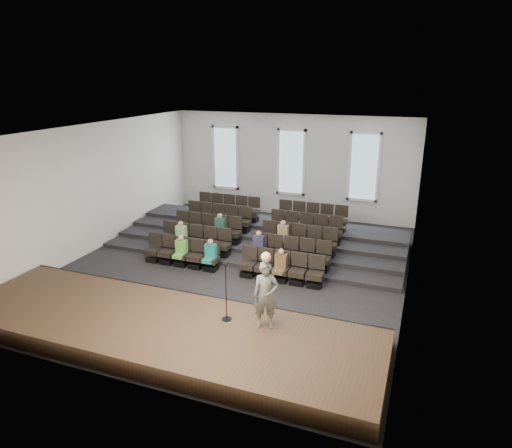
{
  "coord_description": "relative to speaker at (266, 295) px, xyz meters",
  "views": [
    {
      "loc": [
        6.2,
        -14.24,
        6.76
      ],
      "look_at": [
        0.61,
        0.5,
        1.58
      ],
      "focal_mm": 32.0,
      "sensor_mm": 36.0,
      "label": 1
    }
  ],
  "objects": [
    {
      "name": "ground",
      "position": [
        -2.71,
        4.34,
        -1.4
      ],
      "size": [
        14.0,
        14.0,
        0.0
      ],
      "primitive_type": "plane",
      "color": "black",
      "rests_on": "ground"
    },
    {
      "name": "windows",
      "position": [
        -2.71,
        11.3,
        1.3
      ],
      "size": [
        8.44,
        0.1,
        3.24
      ],
      "color": "white",
      "rests_on": "wall_back"
    },
    {
      "name": "wall_right",
      "position": [
        3.31,
        4.34,
        1.1
      ],
      "size": [
        0.04,
        14.0,
        5.0
      ],
      "primitive_type": "cube",
      "color": "silver",
      "rests_on": "ground"
    },
    {
      "name": "wall_left",
      "position": [
        -8.73,
        4.34,
        1.1
      ],
      "size": [
        0.04,
        14.0,
        5.0
      ],
      "primitive_type": "cube",
      "color": "silver",
      "rests_on": "ground"
    },
    {
      "name": "seating_rows",
      "position": [
        -2.71,
        5.88,
        -0.72
      ],
      "size": [
        6.8,
        4.7,
        1.67
      ],
      "color": "black",
      "rests_on": "ground"
    },
    {
      "name": "stage",
      "position": [
        -2.71,
        -0.76,
        -1.15
      ],
      "size": [
        11.8,
        3.6,
        0.5
      ],
      "primitive_type": "cube",
      "color": "#3D291A",
      "rests_on": "ground"
    },
    {
      "name": "mic_stand",
      "position": [
        -1.1,
        -0.04,
        -0.41
      ],
      "size": [
        0.27,
        0.27,
        1.64
      ],
      "color": "black",
      "rests_on": "stage"
    },
    {
      "name": "wall_front",
      "position": [
        -2.71,
        -2.68,
        1.1
      ],
      "size": [
        12.0,
        0.04,
        5.0
      ],
      "primitive_type": "cube",
      "color": "silver",
      "rests_on": "ground"
    },
    {
      "name": "wall_back",
      "position": [
        -2.71,
        11.36,
        1.1
      ],
      "size": [
        12.0,
        0.04,
        5.0
      ],
      "primitive_type": "cube",
      "color": "silver",
      "rests_on": "ground"
    },
    {
      "name": "ceiling",
      "position": [
        -2.71,
        4.34,
        3.61
      ],
      "size": [
        12.0,
        14.0,
        0.02
      ],
      "primitive_type": "cube",
      "color": "white",
      "rests_on": "ground"
    },
    {
      "name": "audience",
      "position": [
        -3.08,
        4.65,
        -0.59
      ],
      "size": [
        4.85,
        2.64,
        1.1
      ],
      "color": "#63B849",
      "rests_on": "seating_rows"
    },
    {
      "name": "stage_lip",
      "position": [
        -2.71,
        1.01,
        -1.15
      ],
      "size": [
        11.8,
        0.06,
        0.52
      ],
      "primitive_type": "cube",
      "color": "black",
      "rests_on": "ground"
    },
    {
      "name": "risers",
      "position": [
        -2.71,
        7.52,
        -1.2
      ],
      "size": [
        11.8,
        4.8,
        0.6
      ],
      "color": "black",
      "rests_on": "ground"
    },
    {
      "name": "speaker",
      "position": [
        0.0,
        0.0,
        0.0
      ],
      "size": [
        0.76,
        0.64,
        1.79
      ],
      "primitive_type": "imported",
      "rotation": [
        0.0,
        0.0,
        0.37
      ],
      "color": "#565451",
      "rests_on": "stage"
    }
  ]
}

